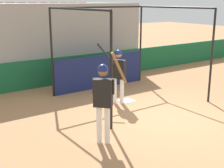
# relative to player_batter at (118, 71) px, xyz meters

# --- Properties ---
(ground_plane) EXTENTS (60.00, 60.00, 0.00)m
(ground_plane) POSITION_rel_player_batter_xyz_m (0.36, -1.95, -1.06)
(ground_plane) COLOR #A8754C
(outfield_wall) EXTENTS (24.00, 0.12, 1.07)m
(outfield_wall) POSITION_rel_player_batter_xyz_m (0.36, 3.28, -0.52)
(outfield_wall) COLOR #196038
(outfield_wall) RESTS_ON ground
(bleacher_section) EXTENTS (6.50, 4.00, 3.15)m
(bleacher_section) POSITION_rel_player_batter_xyz_m (0.36, 5.34, 0.51)
(bleacher_section) COLOR #9E9E99
(bleacher_section) RESTS_ON ground
(batting_cage) EXTENTS (3.97, 3.57, 3.03)m
(batting_cage) POSITION_rel_player_batter_xyz_m (0.57, 1.27, 0.19)
(batting_cage) COLOR black
(batting_cage) RESTS_ON ground
(home_plate) EXTENTS (0.44, 0.44, 0.02)m
(home_plate) POSITION_rel_player_batter_xyz_m (0.36, -0.01, -1.05)
(home_plate) COLOR white
(home_plate) RESTS_ON ground
(player_batter) EXTENTS (0.62, 0.84, 1.92)m
(player_batter) POSITION_rel_player_batter_xyz_m (0.00, 0.00, 0.00)
(player_batter) COLOR white
(player_batter) RESTS_ON ground
(player_waiting) EXTENTS (0.76, 0.63, 2.20)m
(player_waiting) POSITION_rel_player_batter_xyz_m (-2.01, -2.19, 0.10)
(player_waiting) COLOR white
(player_waiting) RESTS_ON ground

